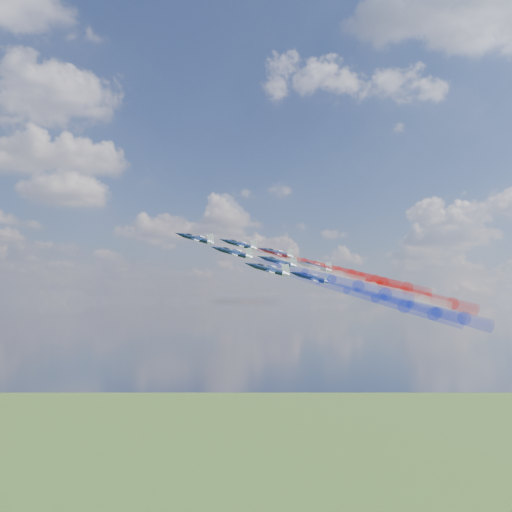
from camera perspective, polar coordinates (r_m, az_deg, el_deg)
jet_lead at (r=175.92m, az=-6.01°, el=1.74°), size 16.62×15.66×8.77m
trail_lead at (r=173.72m, az=3.22°, el=-0.73°), size 42.10×27.58×17.27m
jet_inner_left at (r=164.73m, az=-2.27°, el=0.33°), size 16.62×15.66×8.77m
trail_inner_left at (r=164.71m, az=7.56°, el=-2.30°), size 42.10×27.58×17.27m
jet_inner_right at (r=184.09m, az=-1.63°, el=1.15°), size 16.62×15.66×8.77m
trail_inner_right at (r=184.01m, az=7.16°, el=-1.20°), size 42.10×27.58×17.27m
jet_outer_left at (r=152.39m, az=1.29°, el=-1.36°), size 16.62×15.66×8.77m
trail_outer_left at (r=154.54m, az=11.83°, el=-4.14°), size 42.10×27.58×17.27m
jet_center_third at (r=172.78m, az=2.27°, el=-0.58°), size 16.62×15.66×8.77m
trail_center_third at (r=174.98m, az=11.55°, el=-3.05°), size 42.10×27.58×17.27m
jet_outer_right at (r=192.74m, az=2.09°, el=0.30°), size 16.62×15.66×8.77m
trail_outer_right at (r=194.48m, az=10.43°, el=-1.93°), size 42.10×27.58×17.27m
jet_rear_left at (r=165.58m, az=5.55°, el=-2.18°), size 16.62×15.66×8.77m
trail_rear_left at (r=169.68m, az=15.14°, el=-4.69°), size 42.10×27.58×17.27m
jet_rear_right at (r=183.06m, az=5.85°, el=-1.06°), size 16.62×15.66×8.77m
trail_rear_right at (r=186.92m, az=14.53°, el=-3.36°), size 42.10×27.58×17.27m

